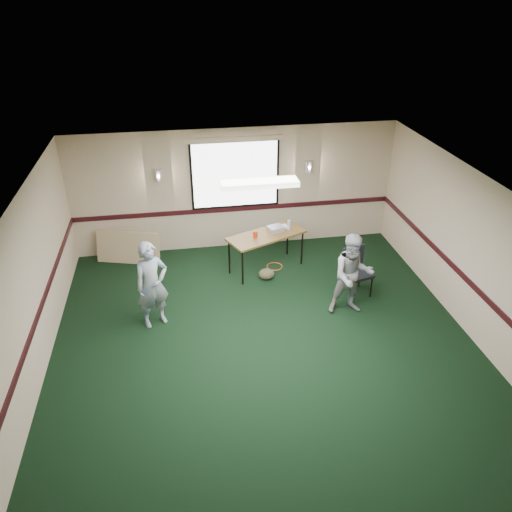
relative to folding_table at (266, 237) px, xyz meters
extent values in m
plane|color=black|center=(-0.48, -2.84, -0.75)|extent=(8.00, 8.00, 0.00)
plane|color=#C6A98F|center=(-0.48, 1.16, 0.60)|extent=(7.00, 0.00, 7.00)
plane|color=#C6A98F|center=(-3.98, -2.84, 0.60)|extent=(0.00, 8.00, 8.00)
plane|color=#C6A98F|center=(3.02, -2.84, 0.60)|extent=(0.00, 8.00, 8.00)
plane|color=silver|center=(-0.48, -2.84, 1.95)|extent=(8.00, 8.00, 0.00)
cube|color=black|center=(-0.48, 1.15, 0.15)|extent=(7.00, 0.03, 0.10)
cube|color=black|center=(-3.96, -2.84, 0.15)|extent=(0.03, 8.00, 0.10)
cube|color=black|center=(3.01, -2.84, 0.15)|extent=(0.03, 8.00, 0.10)
cube|color=black|center=(-0.48, 1.14, 0.95)|extent=(1.90, 0.01, 1.50)
cube|color=white|center=(-0.48, 1.13, 0.95)|extent=(1.80, 0.02, 1.40)
cube|color=beige|center=(-0.48, 1.13, 1.72)|extent=(2.05, 0.08, 0.10)
cylinder|color=silver|center=(-2.08, 1.10, 1.05)|extent=(0.16, 0.16, 0.25)
cylinder|color=silver|center=(1.12, 1.10, 1.05)|extent=(0.16, 0.16, 0.25)
cube|color=white|center=(-0.48, -1.84, 1.89)|extent=(1.20, 0.32, 0.08)
cube|color=#513617|center=(0.00, 0.00, 0.04)|extent=(1.73, 1.23, 0.04)
cylinder|color=black|center=(-0.57, -0.53, -0.36)|extent=(0.04, 0.04, 0.76)
cylinder|color=black|center=(0.78, 0.06, -0.36)|extent=(0.04, 0.04, 0.76)
cylinder|color=black|center=(-0.78, -0.06, -0.36)|extent=(0.04, 0.04, 0.76)
cylinder|color=black|center=(0.57, 0.53, -0.36)|extent=(0.04, 0.04, 0.76)
cube|color=#9C9DA5|center=(0.21, 0.12, 0.11)|extent=(0.36, 0.33, 0.10)
cube|color=white|center=(0.39, 0.26, 0.08)|extent=(0.20, 0.16, 0.05)
cylinder|color=#B8280C|center=(-0.24, -0.08, 0.13)|extent=(0.09, 0.09, 0.13)
cylinder|color=#97CFF8|center=(0.50, 0.15, 0.16)|extent=(0.06, 0.06, 0.21)
ellipsoid|color=#3F3B24|center=(-0.07, -0.42, -0.63)|extent=(0.37, 0.32, 0.23)
torus|color=#E2591C|center=(0.19, 0.03, -0.74)|extent=(0.41, 0.41, 0.02)
cube|color=tan|center=(-2.85, 0.76, -0.40)|extent=(1.37, 0.58, 0.70)
cube|color=black|center=(1.55, -1.24, -0.29)|extent=(0.56, 0.56, 0.06)
cube|color=black|center=(1.49, -1.02, -0.03)|extent=(0.46, 0.16, 0.46)
cylinder|color=black|center=(1.41, -1.47, -0.53)|extent=(0.03, 0.03, 0.43)
cylinder|color=black|center=(1.78, -1.38, -0.53)|extent=(0.03, 0.03, 0.43)
cylinder|color=black|center=(1.31, -1.10, -0.53)|extent=(0.03, 0.03, 0.43)
cylinder|color=black|center=(1.69, -1.01, -0.53)|extent=(0.03, 0.03, 0.43)
imported|color=teal|center=(-2.27, -1.53, 0.05)|extent=(0.69, 0.59, 1.60)
imported|color=#7F9EC5|center=(1.22, -1.76, 0.03)|extent=(0.80, 0.65, 1.56)
camera|label=1|loc=(-1.72, -8.89, 4.67)|focal=35.00mm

